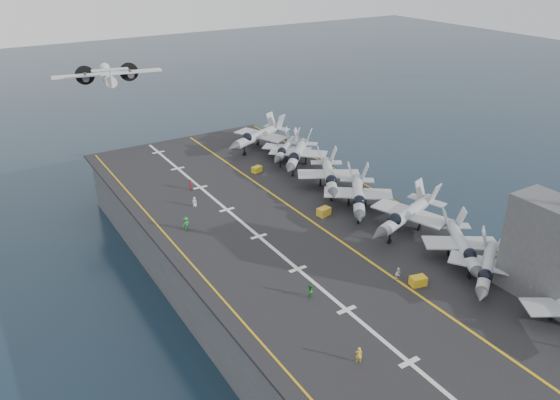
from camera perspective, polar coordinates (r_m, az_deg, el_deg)
ground at (r=85.34m, az=1.43°, el=-8.90°), size 500.00×500.00×0.00m
hull at (r=82.63m, az=1.47°, el=-6.03°), size 36.00×90.00×10.00m
flight_deck at (r=80.04m, az=1.51°, el=-2.86°), size 38.00×92.00×0.40m
foul_line at (r=81.44m, az=3.28°, el=-2.19°), size 0.35×90.00×0.02m
landing_centerline at (r=77.20m, az=-2.23°, el=-3.82°), size 0.50×90.00×0.02m
deck_edge_port at (r=73.19m, az=-9.77°, el=-5.98°), size 0.25×90.00×0.02m
deck_edge_stbd at (r=90.40m, az=11.38°, el=0.24°), size 0.25×90.00×0.02m
island_superstructure at (r=68.16m, az=26.79°, el=-3.85°), size 5.00×10.00×15.00m
fighter_jet_1 at (r=70.70m, az=20.84°, el=-6.41°), size 16.45×15.17×4.75m
fighter_jet_2 at (r=74.05m, az=18.53°, el=-4.42°), size 15.85×17.23×4.98m
fighter_jet_3 at (r=79.29m, az=13.13°, el=-1.39°), size 18.88×15.39×5.67m
fighter_jet_4 at (r=84.26m, az=8.18°, el=0.62°), size 17.95×18.93×5.48m
fighter_jet_5 at (r=90.92m, az=5.17°, el=2.67°), size 17.04×18.78×5.43m
fighter_jet_6 at (r=100.05m, az=1.83°, el=4.94°), size 18.54×18.69×5.49m
fighter_jet_7 at (r=103.54m, az=0.62°, el=5.46°), size 16.25×16.04×4.76m
fighter_jet_8 at (r=109.38m, az=-2.28°, el=6.82°), size 19.57×16.72×5.74m
tow_cart_a at (r=68.67m, az=14.23°, el=-8.20°), size 2.12×1.63×1.14m
tow_cart_b at (r=83.03m, az=4.60°, el=-1.21°), size 2.24×1.69×1.21m
tow_cart_c at (r=98.53m, az=-2.44°, el=3.22°), size 2.03×1.63×1.06m
crew_1 at (r=56.28m, az=8.23°, el=-15.71°), size 1.30×1.23×1.81m
crew_2 at (r=64.37m, az=3.10°, el=-9.49°), size 1.22×1.29×1.79m
crew_3 at (r=79.60m, az=-9.80°, el=-2.44°), size 1.40×1.15×2.01m
crew_4 at (r=92.39m, az=-9.31°, el=1.58°), size 1.17×1.30×1.80m
crew_5 at (r=86.46m, az=-8.93°, el=-0.19°), size 1.13×1.11×1.59m
crew_7 at (r=68.94m, az=12.24°, el=-7.54°), size 1.15×0.89×1.71m
transport_plane at (r=123.27m, az=-17.46°, el=11.90°), size 24.70×19.00×5.27m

